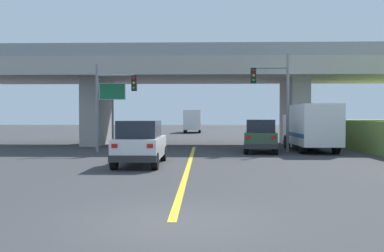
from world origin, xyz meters
name	(u,v)px	position (x,y,z in m)	size (l,w,h in m)	color
ground	(195,145)	(0.00, 24.23, 0.00)	(160.00, 160.00, 0.00)	#353538
overpass_bridge	(195,77)	(0.00, 24.23, 5.28)	(34.67, 8.38, 7.27)	#A8A59E
lane_divider_stripe	(189,164)	(0.00, 10.90, 0.00)	(0.20, 21.80, 0.01)	yellow
suv_lead	(141,143)	(-2.19, 10.28, 1.01)	(1.96, 4.71, 2.02)	silver
suv_crossing	(261,136)	(4.19, 17.31, 1.01)	(2.44, 4.55, 2.02)	#2D4C33
box_truck	(311,127)	(7.51, 18.30, 1.56)	(2.33, 6.74, 2.95)	silver
traffic_signal_nearside	(276,92)	(5.20, 17.64, 3.75)	(2.39, 0.36, 6.11)	slate
traffic_signal_farside	(110,97)	(-5.08, 17.20, 3.42)	(2.56, 0.36, 5.44)	slate
highway_sign	(112,98)	(-5.79, 21.01, 3.54)	(1.87, 0.17, 4.74)	#56595E
semi_truck_distant	(192,121)	(-0.84, 49.58, 1.62)	(2.33, 6.55, 3.09)	red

